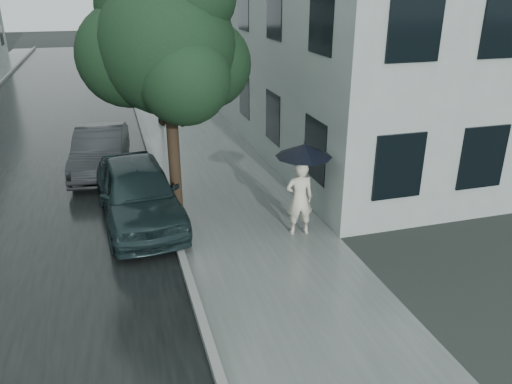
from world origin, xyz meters
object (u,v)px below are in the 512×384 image
object	(u,v)px
pedestrian	(299,198)
lamp_post	(153,55)
car_far	(101,150)
car_near	(138,192)
street_tree	(166,43)

from	to	relation	value
pedestrian	lamp_post	xyz separation A→B (m)	(-2.04, 10.88, 1.86)
pedestrian	car_far	bearing A→B (deg)	-46.61
pedestrian	lamp_post	world-z (taller)	lamp_post
pedestrian	car_near	xyz separation A→B (m)	(-3.44, 1.70, -0.12)
lamp_post	car_far	xyz separation A→B (m)	(-2.24, -5.34, -2.06)
pedestrian	lamp_post	size ratio (longest dim) A/B	0.36
lamp_post	car_far	bearing A→B (deg)	-121.54
pedestrian	street_tree	size ratio (longest dim) A/B	0.29
street_tree	car_far	distance (m)	5.17
car_far	pedestrian	bearing A→B (deg)	-45.70
lamp_post	car_far	size ratio (longest dim) A/B	1.18
street_tree	car_near	size ratio (longest dim) A/B	1.37
pedestrian	car_far	world-z (taller)	pedestrian
lamp_post	car_near	world-z (taller)	lamp_post
lamp_post	car_far	distance (m)	6.15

